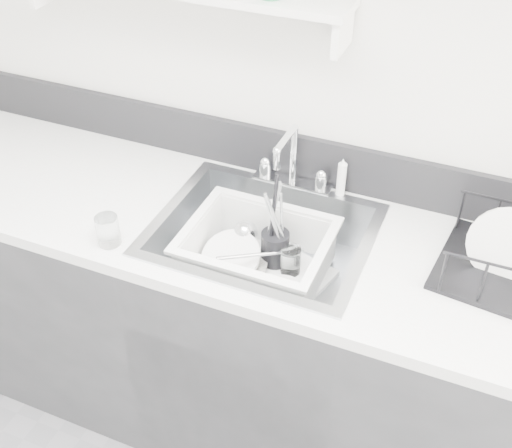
% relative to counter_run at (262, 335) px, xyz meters
% --- Properties ---
extents(room_shell, '(3.50, 3.00, 2.60)m').
position_rel_counter_run_xyz_m(room_shell, '(0.00, -0.80, 1.22)').
color(room_shell, silver).
rests_on(room_shell, ground).
extents(counter_run, '(3.20, 0.62, 0.92)m').
position_rel_counter_run_xyz_m(counter_run, '(0.00, 0.00, 0.00)').
color(counter_run, '#28282B').
rests_on(counter_run, ground).
extents(backsplash, '(3.20, 0.02, 0.16)m').
position_rel_counter_run_xyz_m(backsplash, '(0.00, 0.30, 0.54)').
color(backsplash, black).
rests_on(backsplash, counter_run).
extents(sink, '(0.64, 0.52, 0.20)m').
position_rel_counter_run_xyz_m(sink, '(0.00, 0.00, 0.37)').
color(sink, silver).
rests_on(sink, counter_run).
extents(faucet, '(0.26, 0.18, 0.23)m').
position_rel_counter_run_xyz_m(faucet, '(0.00, 0.25, 0.52)').
color(faucet, silver).
rests_on(faucet, counter_run).
extents(side_sprayer, '(0.03, 0.03, 0.14)m').
position_rel_counter_run_xyz_m(side_sprayer, '(0.16, 0.25, 0.53)').
color(side_sprayer, white).
rests_on(side_sprayer, counter_run).
extents(wash_tub, '(0.51, 0.45, 0.17)m').
position_rel_counter_run_xyz_m(wash_tub, '(-0.01, -0.02, 0.38)').
color(wash_tub, white).
rests_on(wash_tub, sink).
extents(plate_stack, '(0.22, 0.22, 0.09)m').
position_rel_counter_run_xyz_m(plate_stack, '(-0.08, -0.03, 0.33)').
color(plate_stack, white).
rests_on(plate_stack, wash_tub).
extents(utensil_cup, '(0.09, 0.09, 0.30)m').
position_rel_counter_run_xyz_m(utensil_cup, '(0.02, 0.05, 0.37)').
color(utensil_cup, black).
rests_on(utensil_cup, wash_tub).
extents(ladle, '(0.30, 0.30, 0.09)m').
position_rel_counter_run_xyz_m(ladle, '(-0.03, 0.01, 0.35)').
color(ladle, silver).
rests_on(ladle, wash_tub).
extents(tumbler_in_tub, '(0.08, 0.08, 0.09)m').
position_rel_counter_run_xyz_m(tumbler_in_tub, '(0.08, 0.02, 0.35)').
color(tumbler_in_tub, white).
rests_on(tumbler_in_tub, wash_tub).
extents(tumbler_counter, '(0.08, 0.08, 0.09)m').
position_rel_counter_run_xyz_m(tumbler_counter, '(-0.38, -0.22, 0.51)').
color(tumbler_counter, white).
rests_on(tumbler_counter, counter_run).
extents(bowl_small, '(0.15, 0.15, 0.04)m').
position_rel_counter_run_xyz_m(bowl_small, '(0.10, -0.09, 0.33)').
color(bowl_small, white).
rests_on(bowl_small, wash_tub).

